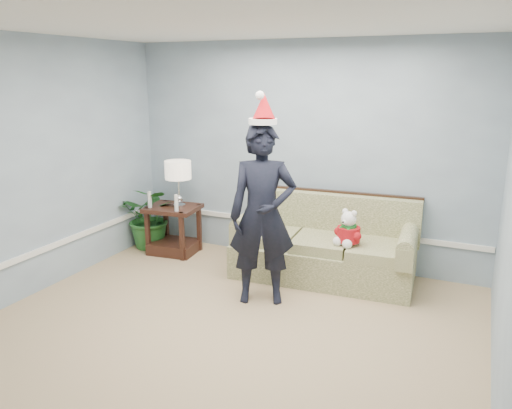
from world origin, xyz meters
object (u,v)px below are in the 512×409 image
object	(u,v)px
houseplant	(151,217)
teddy_bear	(348,232)
man	(263,215)
sofa	(324,248)
side_table	(174,234)
table_lamp	(178,172)

from	to	relation	value
houseplant	teddy_bear	distance (m)	2.77
man	sofa	bearing A→B (deg)	42.78
houseplant	man	distance (m)	2.26
side_table	man	bearing A→B (deg)	-26.74
table_lamp	man	size ratio (longest dim) A/B	0.33
sofa	houseplant	distance (m)	2.43
sofa	table_lamp	world-z (taller)	table_lamp
sofa	houseplant	xyz separation A→B (m)	(-2.42, -0.01, 0.09)
sofa	man	world-z (taller)	man
houseplant	teddy_bear	bearing A→B (deg)	-4.43
side_table	table_lamp	xyz separation A→B (m)	(0.09, 0.03, 0.84)
table_lamp	teddy_bear	xyz separation A→B (m)	(2.28, -0.19, -0.44)
man	teddy_bear	size ratio (longest dim) A/B	4.57
sofa	table_lamp	size ratio (longest dim) A/B	3.49
man	teddy_bear	world-z (taller)	man
table_lamp	teddy_bear	distance (m)	2.33
sofa	side_table	size ratio (longest dim) A/B	2.95
sofa	teddy_bear	bearing A→B (deg)	-38.57
side_table	man	xyz separation A→B (m)	(1.64, -0.83, 0.68)
teddy_bear	side_table	bearing A→B (deg)	-162.50
table_lamp	man	distance (m)	1.78
teddy_bear	table_lamp	bearing A→B (deg)	-163.29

